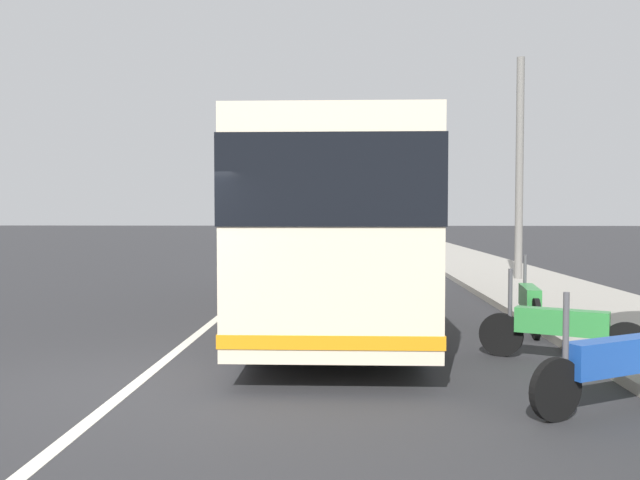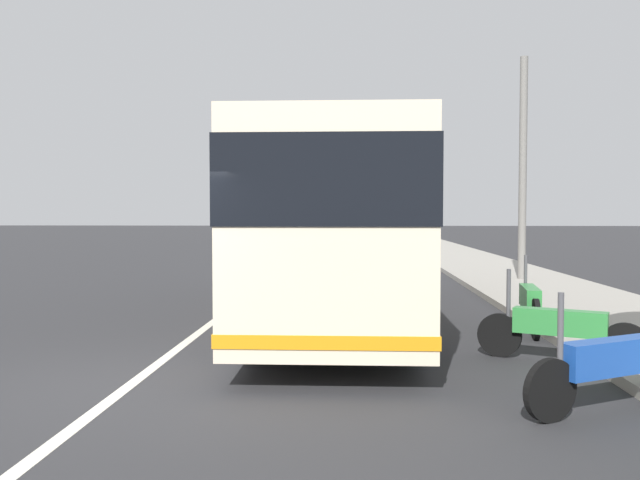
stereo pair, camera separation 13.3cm
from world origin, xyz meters
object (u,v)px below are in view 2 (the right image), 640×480
at_px(coach_bus, 336,221).
at_px(motorcycle_angled, 559,329).
at_px(car_far_distant, 347,237).
at_px(car_side_street, 287,232).
at_px(car_behind_bus, 346,235).
at_px(car_ahead_same_lane, 284,235).
at_px(utility_pole, 523,171).
at_px(motorcycle_far_end, 610,365).
at_px(motorcycle_mid_row, 530,303).

height_order(coach_bus, motorcycle_angled, coach_bus).
height_order(coach_bus, car_far_distant, coach_bus).
bearing_deg(coach_bus, motorcycle_angled, -141.43).
relative_size(car_side_street, car_behind_bus, 1.07).
distance_m(car_far_distant, car_ahead_same_lane, 6.58).
distance_m(car_behind_bus, utility_pole, 25.31).
relative_size(motorcycle_far_end, motorcycle_angled, 1.00).
distance_m(motorcycle_angled, motorcycle_mid_row, 2.43).
distance_m(coach_bus, car_ahead_same_lane, 30.36).
bearing_deg(coach_bus, car_behind_bus, 0.04).
height_order(motorcycle_far_end, car_far_distant, car_far_distant).
relative_size(motorcycle_angled, motorcycle_mid_row, 0.92).
distance_m(car_ahead_same_lane, car_side_street, 6.74).
relative_size(motorcycle_far_end, utility_pole, 0.31).
height_order(motorcycle_mid_row, car_side_street, car_side_street).
bearing_deg(motorcycle_mid_row, car_side_street, 20.59).
bearing_deg(car_side_street, motorcycle_angled, 14.54).
xyz_separation_m(motorcycle_far_end, motorcycle_angled, (2.14, -0.17, -0.01)).
relative_size(motorcycle_mid_row, car_far_distant, 0.55).
bearing_deg(car_side_street, car_behind_bus, 41.63).
distance_m(coach_bus, motorcycle_far_end, 6.87).
bearing_deg(car_far_distant, coach_bus, -179.24).
bearing_deg(utility_pole, motorcycle_angled, 168.11).
bearing_deg(motorcycle_far_end, car_far_distant, -112.56).
relative_size(motorcycle_far_end, motorcycle_mid_row, 0.91).
bearing_deg(utility_pole, motorcycle_far_end, 169.39).
distance_m(car_far_distant, utility_pole, 19.69).
relative_size(motorcycle_far_end, car_far_distant, 0.50).
relative_size(coach_bus, car_ahead_same_lane, 2.73).
bearing_deg(coach_bus, motorcycle_far_end, -154.10).
bearing_deg(motorcycle_mid_row, car_behind_bus, 14.75).
relative_size(motorcycle_far_end, car_ahead_same_lane, 0.49).
bearing_deg(motorcycle_angled, car_behind_bus, -58.35).
bearing_deg(car_far_distant, car_behind_bus, 2.34).
distance_m(motorcycle_mid_row, car_ahead_same_lane, 32.44).
bearing_deg(car_behind_bus, utility_pole, -168.19).
xyz_separation_m(car_far_distant, car_behind_bus, (5.79, 0.17, -0.06)).
xyz_separation_m(car_side_street, car_behind_bus, (-5.92, -4.66, -0.01)).
bearing_deg(motorcycle_mid_row, car_far_distant, 15.76).
distance_m(coach_bus, utility_pole, 8.30).
xyz_separation_m(car_ahead_same_lane, car_behind_bus, (0.80, -4.13, -0.02)).
bearing_deg(car_side_street, car_far_distant, 25.83).
xyz_separation_m(car_far_distant, car_ahead_same_lane, (4.99, 4.30, -0.04)).
bearing_deg(motorcycle_angled, coach_bus, -24.94).
bearing_deg(motorcycle_far_end, coach_bus, -91.85).
height_order(car_far_distant, car_ahead_same_lane, car_far_distant).
bearing_deg(motorcycle_far_end, car_ahead_same_lane, -106.64).
bearing_deg(car_side_street, motorcycle_mid_row, 15.61).
distance_m(motorcycle_far_end, motorcycle_mid_row, 4.57).
bearing_deg(utility_pole, car_behind_bus, 12.55).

